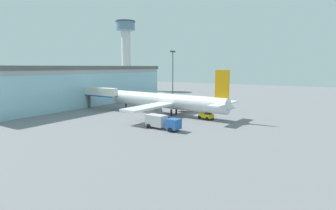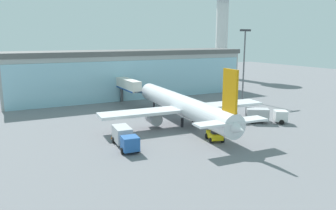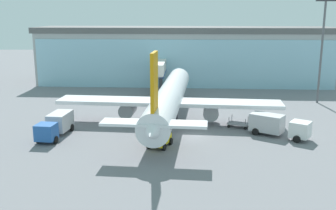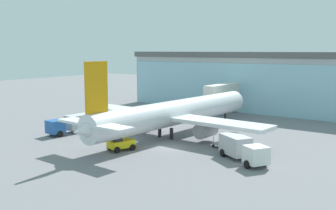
{
  "view_description": "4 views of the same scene",
  "coord_description": "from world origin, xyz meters",
  "px_view_note": "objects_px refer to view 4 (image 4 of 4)",
  "views": [
    {
      "loc": [
        -59.38,
        -25.92,
        11.96
      ],
      "look_at": [
        -2.69,
        6.59,
        2.36
      ],
      "focal_mm": 28.0,
      "sensor_mm": 36.0,
      "label": 1
    },
    {
      "loc": [
        -33.78,
        -42.53,
        15.41
      ],
      "look_at": [
        -5.03,
        8.55,
        3.35
      ],
      "focal_mm": 35.0,
      "sensor_mm": 36.0,
      "label": 2
    },
    {
      "loc": [
        -2.68,
        -47.35,
        15.0
      ],
      "look_at": [
        -3.21,
        5.89,
        2.57
      ],
      "focal_mm": 42.0,
      "sensor_mm": 36.0,
      "label": 3
    },
    {
      "loc": [
        27.55,
        -41.16,
        12.51
      ],
      "look_at": [
        -3.48,
        5.63,
        4.67
      ],
      "focal_mm": 42.0,
      "sensor_mm": 36.0,
      "label": 4
    }
  ],
  "objects_px": {
    "catering_truck": "(72,123)",
    "baggage_cart": "(223,145)",
    "jet_bridge": "(224,91)",
    "airplane": "(174,113)",
    "pushback_tug": "(120,143)",
    "safety_cone_nose": "(136,147)",
    "safety_cone_wingtip": "(92,126)",
    "fuel_truck": "(242,148)"
  },
  "relations": [
    {
      "from": "catering_truck",
      "to": "baggage_cart",
      "type": "distance_m",
      "value": 23.83
    },
    {
      "from": "jet_bridge",
      "to": "airplane",
      "type": "bearing_deg",
      "value": -172.28
    },
    {
      "from": "baggage_cart",
      "to": "airplane",
      "type": "bearing_deg",
      "value": -173.07
    },
    {
      "from": "pushback_tug",
      "to": "safety_cone_nose",
      "type": "height_order",
      "value": "pushback_tug"
    },
    {
      "from": "jet_bridge",
      "to": "safety_cone_wingtip",
      "type": "distance_m",
      "value": 26.74
    },
    {
      "from": "pushback_tug",
      "to": "safety_cone_wingtip",
      "type": "height_order",
      "value": "pushback_tug"
    },
    {
      "from": "baggage_cart",
      "to": "safety_cone_wingtip",
      "type": "bearing_deg",
      "value": -157.18
    },
    {
      "from": "pushback_tug",
      "to": "fuel_truck",
      "type": "bearing_deg",
      "value": -54.71
    },
    {
      "from": "safety_cone_nose",
      "to": "catering_truck",
      "type": "bearing_deg",
      "value": 170.8
    },
    {
      "from": "airplane",
      "to": "fuel_truck",
      "type": "bearing_deg",
      "value": -111.21
    },
    {
      "from": "jet_bridge",
      "to": "safety_cone_nose",
      "type": "bearing_deg",
      "value": -173.89
    },
    {
      "from": "baggage_cart",
      "to": "jet_bridge",
      "type": "bearing_deg",
      "value": 139.7
    },
    {
      "from": "jet_bridge",
      "to": "safety_cone_wingtip",
      "type": "relative_size",
      "value": 21.52
    },
    {
      "from": "airplane",
      "to": "catering_truck",
      "type": "relative_size",
      "value": 4.96
    },
    {
      "from": "pushback_tug",
      "to": "safety_cone_nose",
      "type": "relative_size",
      "value": 6.58
    },
    {
      "from": "jet_bridge",
      "to": "airplane",
      "type": "xyz_separation_m",
      "value": [
        2.05,
        -20.96,
        -1.32
      ]
    },
    {
      "from": "catering_truck",
      "to": "pushback_tug",
      "type": "bearing_deg",
      "value": 79.81
    },
    {
      "from": "catering_truck",
      "to": "safety_cone_wingtip",
      "type": "bearing_deg",
      "value": -169.65
    },
    {
      "from": "jet_bridge",
      "to": "pushback_tug",
      "type": "distance_m",
      "value": 32.13
    },
    {
      "from": "jet_bridge",
      "to": "baggage_cart",
      "type": "distance_m",
      "value": 26.77
    },
    {
      "from": "jet_bridge",
      "to": "pushback_tug",
      "type": "bearing_deg",
      "value": -176.08
    },
    {
      "from": "airplane",
      "to": "safety_cone_nose",
      "type": "xyz_separation_m",
      "value": [
        0.05,
        -9.22,
        -3.09
      ]
    },
    {
      "from": "airplane",
      "to": "jet_bridge",
      "type": "bearing_deg",
      "value": 11.24
    },
    {
      "from": "pushback_tug",
      "to": "safety_cone_wingtip",
      "type": "relative_size",
      "value": 6.58
    },
    {
      "from": "baggage_cart",
      "to": "safety_cone_nose",
      "type": "distance_m",
      "value": 11.25
    },
    {
      "from": "airplane",
      "to": "safety_cone_nose",
      "type": "height_order",
      "value": "airplane"
    },
    {
      "from": "jet_bridge",
      "to": "pushback_tug",
      "type": "height_order",
      "value": "jet_bridge"
    },
    {
      "from": "airplane",
      "to": "safety_cone_nose",
      "type": "distance_m",
      "value": 9.73
    },
    {
      "from": "safety_cone_nose",
      "to": "safety_cone_wingtip",
      "type": "xyz_separation_m",
      "value": [
        -14.45,
        6.88,
        0.0
      ]
    },
    {
      "from": "fuel_truck",
      "to": "jet_bridge",
      "type": "bearing_deg",
      "value": 153.61
    },
    {
      "from": "catering_truck",
      "to": "fuel_truck",
      "type": "relative_size",
      "value": 1.03
    },
    {
      "from": "airplane",
      "to": "baggage_cart",
      "type": "height_order",
      "value": "airplane"
    },
    {
      "from": "safety_cone_wingtip",
      "to": "safety_cone_nose",
      "type": "bearing_deg",
      "value": -25.45
    },
    {
      "from": "pushback_tug",
      "to": "safety_cone_nose",
      "type": "bearing_deg",
      "value": -13.16
    },
    {
      "from": "jet_bridge",
      "to": "fuel_truck",
      "type": "distance_m",
      "value": 32.02
    },
    {
      "from": "pushback_tug",
      "to": "airplane",
      "type": "bearing_deg",
      "value": 14.03
    },
    {
      "from": "safety_cone_nose",
      "to": "safety_cone_wingtip",
      "type": "relative_size",
      "value": 1.0
    },
    {
      "from": "catering_truck",
      "to": "safety_cone_nose",
      "type": "distance_m",
      "value": 14.41
    },
    {
      "from": "baggage_cart",
      "to": "safety_cone_nose",
      "type": "relative_size",
      "value": 5.84
    },
    {
      "from": "fuel_truck",
      "to": "safety_cone_nose",
      "type": "distance_m",
      "value": 13.72
    },
    {
      "from": "catering_truck",
      "to": "jet_bridge",
      "type": "bearing_deg",
      "value": 163.49
    },
    {
      "from": "fuel_truck",
      "to": "safety_cone_wingtip",
      "type": "xyz_separation_m",
      "value": [
        -27.9,
        4.49,
        -1.19
      ]
    }
  ]
}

